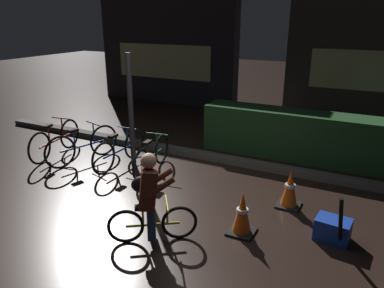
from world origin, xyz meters
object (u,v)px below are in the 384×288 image
at_px(traffic_cone_far, 290,189).
at_px(closed_umbrella, 341,223).
at_px(parked_bike_left_mid, 83,145).
at_px(traffic_cone_near, 242,214).
at_px(parked_bike_center_right, 152,156).
at_px(cyclist, 150,197).
at_px(parked_bike_center_left, 120,150).
at_px(blue_crate, 333,229).
at_px(street_post, 131,112).
at_px(parked_bike_leftmost, 55,140).

distance_m(traffic_cone_far, closed_umbrella, 1.22).
height_order(parked_bike_left_mid, traffic_cone_near, parked_bike_left_mid).
distance_m(parked_bike_center_right, closed_umbrella, 3.63).
bearing_deg(traffic_cone_near, cyclist, -145.33).
relative_size(parked_bike_left_mid, parked_bike_center_right, 1.07).
xyz_separation_m(parked_bike_center_left, blue_crate, (4.10, -0.77, -0.18)).
bearing_deg(closed_umbrella, traffic_cone_near, -73.24).
relative_size(traffic_cone_far, blue_crate, 1.39).
xyz_separation_m(parked_bike_left_mid, parked_bike_center_left, (0.81, 0.15, -0.02)).
height_order(street_post, closed_umbrella, street_post).
distance_m(parked_bike_leftmost, cyclist, 3.92).
bearing_deg(parked_bike_left_mid, blue_crate, -81.01).
bearing_deg(parked_bike_center_left, blue_crate, -99.16).
bearing_deg(cyclist, street_post, 95.73).
bearing_deg(parked_bike_center_right, traffic_cone_far, -100.73).
relative_size(parked_bike_leftmost, traffic_cone_far, 2.68).
xyz_separation_m(street_post, parked_bike_left_mid, (-1.04, -0.29, -0.76)).
xyz_separation_m(parked_bike_leftmost, traffic_cone_near, (4.54, -1.01, -0.05)).
relative_size(parked_bike_center_right, blue_crate, 3.41).
bearing_deg(parked_bike_center_left, street_post, -58.77).
xyz_separation_m(traffic_cone_near, cyclist, (-1.02, -0.71, 0.34)).
distance_m(traffic_cone_far, cyclist, 2.29).
bearing_deg(cyclist, traffic_cone_far, 16.06).
bearing_deg(parked_bike_center_left, traffic_cone_near, -110.04).
distance_m(street_post, parked_bike_center_left, 0.81).
bearing_deg(parked_bike_center_right, cyclist, -154.59).
bearing_deg(blue_crate, traffic_cone_near, -160.55).
xyz_separation_m(cyclist, closed_umbrella, (2.25, 0.86, -0.22)).
bearing_deg(parked_bike_center_right, closed_umbrella, -114.19).
height_order(parked_bike_leftmost, traffic_cone_near, parked_bike_leftmost).
relative_size(parked_bike_leftmost, parked_bike_center_right, 1.09).
bearing_deg(parked_bike_leftmost, cyclist, -125.28).
relative_size(blue_crate, cyclist, 0.35).
relative_size(street_post, parked_bike_center_right, 1.47).
height_order(parked_bike_center_right, closed_umbrella, closed_umbrella).
xyz_separation_m(parked_bike_left_mid, closed_umbrella, (5.00, -0.86, 0.06)).
bearing_deg(traffic_cone_near, traffic_cone_far, 68.84).
bearing_deg(parked_bike_leftmost, blue_crate, -105.41).
distance_m(parked_bike_left_mid, parked_bike_center_left, 0.82).
bearing_deg(parked_bike_center_left, parked_bike_center_right, -84.80).
bearing_deg(closed_umbrella, parked_bike_center_left, -93.87).
distance_m(parked_bike_center_right, traffic_cone_far, 2.66).
relative_size(traffic_cone_near, blue_crate, 1.38).
bearing_deg(street_post, parked_bike_left_mid, -164.66).
bearing_deg(cyclist, parked_bike_center_left, 101.25).
height_order(parked_bike_left_mid, traffic_cone_far, parked_bike_left_mid).
bearing_deg(blue_crate, parked_bike_leftmost, 173.86).
distance_m(cyclist, closed_umbrella, 2.41).
distance_m(traffic_cone_near, traffic_cone_far, 1.12).
relative_size(parked_bike_center_left, blue_crate, 3.60).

